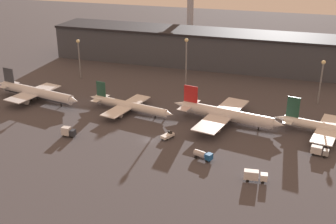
% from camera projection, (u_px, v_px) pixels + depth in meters
% --- Properties ---
extents(ground, '(600.00, 600.00, 0.00)m').
position_uv_depth(ground, '(148.00, 140.00, 152.99)').
color(ground, '#423F44').
extents(terminal_building, '(182.88, 26.31, 19.70)m').
position_uv_depth(terminal_building, '(210.00, 48.00, 237.79)').
color(terminal_building, '#3D424C').
rests_on(terminal_building, ground).
extents(airplane_0, '(48.35, 27.39, 12.85)m').
position_uv_depth(airplane_0, '(36.00, 93.00, 188.34)').
color(airplane_0, silver).
rests_on(airplane_0, ground).
extents(airplane_1, '(41.38, 28.23, 11.24)m').
position_uv_depth(airplane_1, '(129.00, 106.00, 176.22)').
color(airplane_1, white).
rests_on(airplane_1, ground).
extents(airplane_2, '(46.01, 39.06, 13.08)m').
position_uv_depth(airplane_2, '(225.00, 114.00, 165.47)').
color(airplane_2, silver).
rests_on(airplane_2, ground).
extents(airplane_3, '(42.83, 29.18, 12.91)m').
position_uv_depth(airplane_3, '(331.00, 129.00, 154.65)').
color(airplane_3, white).
rests_on(airplane_3, ground).
extents(service_vehicle_0, '(6.03, 3.08, 3.23)m').
position_uv_depth(service_vehicle_0, '(319.00, 151.00, 141.69)').
color(service_vehicle_0, '#9EA3A8').
rests_on(service_vehicle_0, ground).
extents(service_vehicle_1, '(5.05, 2.34, 3.71)m').
position_uv_depth(service_vehicle_1, '(68.00, 132.00, 155.01)').
color(service_vehicle_1, '#282D38').
rests_on(service_vehicle_1, ground).
extents(service_vehicle_2, '(4.33, 5.74, 2.53)m').
position_uv_depth(service_vehicle_2, '(168.00, 136.00, 153.78)').
color(service_vehicle_2, white).
rests_on(service_vehicle_2, ground).
extents(service_vehicle_3, '(6.92, 4.26, 2.83)m').
position_uv_depth(service_vehicle_3, '(203.00, 155.00, 139.26)').
color(service_vehicle_3, '#195199').
rests_on(service_vehicle_3, ground).
extents(service_vehicle_5, '(7.23, 3.01, 3.48)m').
position_uv_depth(service_vehicle_5, '(255.00, 176.00, 126.74)').
color(service_vehicle_5, white).
rests_on(service_vehicle_5, ground).
extents(lamp_post_0, '(1.80, 1.80, 20.46)m').
position_uv_depth(lamp_post_0, '(79.00, 53.00, 214.63)').
color(lamp_post_0, slate).
rests_on(lamp_post_0, ground).
extents(lamp_post_1, '(1.80, 1.80, 25.07)m').
position_uv_depth(lamp_post_1, '(186.00, 57.00, 197.51)').
color(lamp_post_1, slate).
rests_on(lamp_post_1, ground).
extents(lamp_post_2, '(1.80, 1.80, 19.86)m').
position_uv_depth(lamp_post_2, '(322.00, 76.00, 181.41)').
color(lamp_post_2, slate).
rests_on(lamp_post_2, ground).
extents(control_tower, '(9.00, 9.00, 44.92)m').
position_uv_depth(control_tower, '(190.00, 4.00, 283.23)').
color(control_tower, '#99999E').
rests_on(control_tower, ground).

